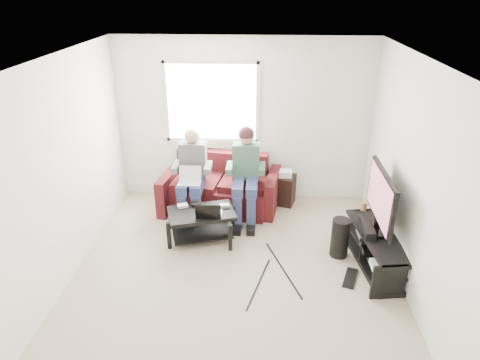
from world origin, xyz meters
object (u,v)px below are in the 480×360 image
(tv, at_px, (381,198))
(coffee_table, at_px, (202,219))
(sofa, at_px, (221,189))
(end_table, at_px, (284,189))
(tv_stand, at_px, (375,251))
(subwoofer, at_px, (340,238))

(tv, bearing_deg, coffee_table, 171.14)
(coffee_table, bearing_deg, sofa, 79.97)
(end_table, bearing_deg, coffee_table, -135.71)
(tv_stand, relative_size, subwoofer, 2.59)
(coffee_table, height_order, tv_stand, coffee_table)
(coffee_table, xyz_separation_m, tv, (2.28, -0.35, 0.57))
(tv, relative_size, end_table, 1.89)
(coffee_table, bearing_deg, end_table, 44.29)
(tv_stand, bearing_deg, sofa, 145.56)
(sofa, height_order, tv, tv)
(coffee_table, height_order, subwoofer, subwoofer)
(tv_stand, xyz_separation_m, tv, (-0.00, 0.10, 0.70))
(sofa, relative_size, tv_stand, 1.38)
(coffee_table, bearing_deg, tv_stand, -11.28)
(subwoofer, bearing_deg, tv_stand, -23.17)
(tv, relative_size, subwoofer, 2.06)
(subwoofer, bearing_deg, tv, -10.91)
(tv_stand, height_order, tv, tv)
(tv, bearing_deg, subwoofer, 169.09)
(tv_stand, xyz_separation_m, end_table, (-1.10, 1.61, 0.06))
(sofa, xyz_separation_m, end_table, (1.01, 0.16, -0.05))
(tv, bearing_deg, end_table, 125.99)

